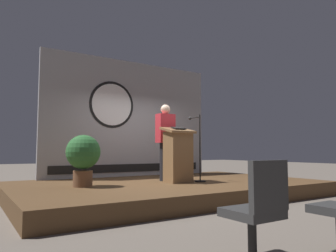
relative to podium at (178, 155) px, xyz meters
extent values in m
plane|color=#6B6056|center=(-0.08, 0.28, -0.88)|extent=(40.00, 40.00, 0.00)
cube|color=brown|center=(-0.08, 0.28, -0.73)|extent=(6.40, 4.00, 0.30)
cube|color=#9E9EA3|center=(-0.08, 2.13, 0.97)|extent=(4.76, 0.10, 3.10)
cylinder|color=black|center=(-0.66, 2.07, 1.29)|extent=(1.22, 0.02, 1.22)
cylinder|color=white|center=(-0.66, 2.07, 1.29)|extent=(1.09, 0.02, 1.09)
cube|color=black|center=(-0.08, 2.07, -0.36)|extent=(4.29, 0.02, 0.20)
cube|color=olive|center=(0.00, 0.00, -0.04)|extent=(0.52, 0.40, 1.08)
cube|color=olive|center=(0.00, 0.00, 0.53)|extent=(0.64, 0.50, 0.15)
cube|color=black|center=(0.00, -0.02, 0.58)|extent=(0.28, 0.20, 0.06)
cylinder|color=black|center=(-0.02, 0.48, -0.16)|extent=(0.26, 0.26, 0.85)
cube|color=red|center=(-0.02, 0.48, 0.60)|extent=(0.40, 0.24, 0.65)
sphere|color=beige|center=(-0.02, 0.48, 1.03)|extent=(0.22, 0.22, 0.22)
cylinder|color=black|center=(0.48, -0.15, -0.57)|extent=(0.24, 0.24, 0.02)
cylinder|color=black|center=(0.48, -0.15, 0.15)|extent=(0.03, 0.03, 1.47)
cylinder|color=black|center=(0.48, 0.03, 0.83)|extent=(0.02, 0.36, 0.02)
sphere|color=#262626|center=(0.48, 0.21, 0.83)|extent=(0.07, 0.07, 0.07)
cylinder|color=brown|center=(-1.96, 0.31, -0.43)|extent=(0.36, 0.36, 0.30)
sphere|color=#2D6B33|center=(-1.96, 0.31, 0.07)|extent=(0.65, 0.65, 0.65)
cylinder|color=black|center=(-1.64, -3.56, -0.70)|extent=(0.08, 0.08, 0.37)
cube|color=#333333|center=(-1.64, -3.56, -0.47)|extent=(0.44, 0.44, 0.08)
cube|color=#333333|center=(-1.64, -3.76, -0.21)|extent=(0.44, 0.06, 0.44)
camera|label=1|loc=(-3.85, -5.59, 0.09)|focal=33.84mm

